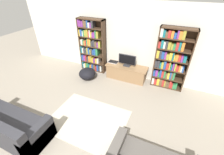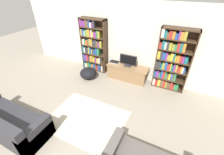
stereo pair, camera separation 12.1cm
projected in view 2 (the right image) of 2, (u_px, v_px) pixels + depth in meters
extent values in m
cube|color=silver|center=(130.00, 42.00, 5.11)|extent=(8.80, 0.06, 2.60)
cube|color=#422D1E|center=(83.00, 44.00, 5.79)|extent=(0.04, 0.30, 1.99)
cube|color=#422D1E|center=(106.00, 48.00, 5.43)|extent=(0.04, 0.30, 1.99)
cube|color=#422D1E|center=(96.00, 45.00, 5.71)|extent=(1.01, 0.04, 1.99)
cube|color=#422D1E|center=(92.00, 19.00, 5.08)|extent=(1.01, 0.30, 0.04)
cube|color=#422D1E|center=(96.00, 69.00, 6.15)|extent=(0.97, 0.30, 0.04)
cube|color=#196B75|center=(86.00, 63.00, 6.22)|extent=(0.05, 0.24, 0.26)
cube|color=silver|center=(87.00, 64.00, 6.22)|extent=(0.07, 0.24, 0.18)
cube|color=#9E9333|center=(89.00, 64.00, 6.19)|extent=(0.05, 0.24, 0.21)
cube|color=#2D7F47|center=(90.00, 65.00, 6.17)|extent=(0.04, 0.24, 0.22)
cube|color=#2D7F47|center=(91.00, 65.00, 6.14)|extent=(0.05, 0.24, 0.24)
cube|color=#196B75|center=(92.00, 65.00, 6.13)|extent=(0.05, 0.24, 0.21)
cube|color=orange|center=(93.00, 66.00, 6.11)|extent=(0.08, 0.24, 0.18)
cube|color=#234C99|center=(95.00, 66.00, 6.07)|extent=(0.08, 0.24, 0.22)
cube|color=brown|center=(97.00, 66.00, 6.04)|extent=(0.07, 0.24, 0.23)
cube|color=#B72D28|center=(99.00, 67.00, 6.03)|extent=(0.07, 0.24, 0.17)
cube|color=#234C99|center=(100.00, 67.00, 5.98)|extent=(0.08, 0.24, 0.24)
cube|color=#333338|center=(102.00, 67.00, 5.95)|extent=(0.06, 0.24, 0.24)
cube|color=silver|center=(103.00, 68.00, 5.93)|extent=(0.06, 0.24, 0.23)
cube|color=#422D1E|center=(95.00, 61.00, 5.97)|extent=(0.97, 0.30, 0.04)
cube|color=#234C99|center=(86.00, 56.00, 6.04)|extent=(0.07, 0.24, 0.23)
cube|color=#7F338C|center=(87.00, 57.00, 6.01)|extent=(0.08, 0.24, 0.22)
cube|color=#B72D28|center=(89.00, 57.00, 5.98)|extent=(0.05, 0.24, 0.23)
cube|color=#333338|center=(91.00, 58.00, 5.97)|extent=(0.07, 0.24, 0.19)
cube|color=orange|center=(92.00, 58.00, 5.93)|extent=(0.07, 0.24, 0.24)
cube|color=#9E9333|center=(94.00, 58.00, 5.90)|extent=(0.05, 0.24, 0.25)
cube|color=gold|center=(95.00, 59.00, 5.89)|extent=(0.07, 0.24, 0.18)
cube|color=#7F338C|center=(97.00, 60.00, 5.86)|extent=(0.07, 0.24, 0.17)
cube|color=gold|center=(99.00, 60.00, 5.83)|extent=(0.07, 0.24, 0.17)
cube|color=silver|center=(100.00, 60.00, 5.80)|extent=(0.07, 0.24, 0.20)
cube|color=#422D1E|center=(95.00, 54.00, 5.78)|extent=(0.97, 0.30, 0.04)
cube|color=#196B75|center=(85.00, 48.00, 5.86)|extent=(0.06, 0.24, 0.25)
cube|color=silver|center=(86.00, 49.00, 5.85)|extent=(0.05, 0.24, 0.19)
cube|color=#333338|center=(87.00, 49.00, 5.82)|extent=(0.06, 0.24, 0.24)
cube|color=#333338|center=(89.00, 50.00, 5.80)|extent=(0.06, 0.24, 0.20)
cube|color=#9E9333|center=(90.00, 50.00, 5.76)|extent=(0.05, 0.24, 0.24)
cube|color=#234C99|center=(92.00, 50.00, 5.74)|extent=(0.07, 0.24, 0.23)
cube|color=#9E9333|center=(93.00, 51.00, 5.73)|extent=(0.05, 0.24, 0.18)
cube|color=#333338|center=(95.00, 51.00, 5.70)|extent=(0.06, 0.24, 0.22)
cube|color=#234C99|center=(96.00, 51.00, 5.68)|extent=(0.05, 0.24, 0.20)
cube|color=#234C99|center=(97.00, 51.00, 5.64)|extent=(0.07, 0.24, 0.25)
cube|color=#2D7F47|center=(99.00, 51.00, 5.61)|extent=(0.08, 0.24, 0.26)
cube|color=#422D1E|center=(94.00, 45.00, 5.60)|extent=(0.97, 0.30, 0.04)
cube|color=brown|center=(84.00, 41.00, 5.70)|extent=(0.04, 0.24, 0.19)
cube|color=silver|center=(85.00, 41.00, 5.67)|extent=(0.07, 0.24, 0.19)
cube|color=#2D7F47|center=(86.00, 42.00, 5.66)|extent=(0.04, 0.24, 0.17)
cube|color=orange|center=(88.00, 42.00, 5.64)|extent=(0.06, 0.24, 0.16)
cube|color=#B72D28|center=(89.00, 42.00, 5.61)|extent=(0.04, 0.24, 0.18)
cube|color=#2D7F47|center=(90.00, 42.00, 5.58)|extent=(0.05, 0.24, 0.23)
cube|color=orange|center=(91.00, 42.00, 5.55)|extent=(0.07, 0.24, 0.25)
cube|color=gold|center=(93.00, 42.00, 5.53)|extent=(0.04, 0.24, 0.24)
cube|color=#333338|center=(95.00, 43.00, 5.52)|extent=(0.07, 0.24, 0.18)
cube|color=#333338|center=(96.00, 43.00, 5.47)|extent=(0.08, 0.24, 0.24)
cube|color=brown|center=(98.00, 44.00, 5.46)|extent=(0.08, 0.24, 0.19)
cube|color=#7F338C|center=(100.00, 44.00, 5.43)|extent=(0.05, 0.24, 0.17)
cube|color=#9E9333|center=(102.00, 44.00, 5.39)|extent=(0.08, 0.24, 0.22)
cube|color=#422D1E|center=(94.00, 37.00, 5.42)|extent=(0.97, 0.30, 0.04)
cube|color=gold|center=(83.00, 32.00, 5.51)|extent=(0.05, 0.24, 0.22)
cube|color=#234C99|center=(84.00, 32.00, 5.48)|extent=(0.08, 0.24, 0.23)
cube|color=silver|center=(86.00, 33.00, 5.47)|extent=(0.04, 0.24, 0.18)
cube|color=#2D7F47|center=(87.00, 32.00, 5.44)|extent=(0.04, 0.24, 0.22)
cube|color=#9E9333|center=(88.00, 33.00, 5.41)|extent=(0.08, 0.24, 0.23)
cube|color=#9E9333|center=(90.00, 32.00, 5.37)|extent=(0.06, 0.24, 0.26)
cube|color=#B72D28|center=(92.00, 33.00, 5.37)|extent=(0.04, 0.24, 0.20)
cube|color=silver|center=(93.00, 33.00, 5.34)|extent=(0.04, 0.24, 0.25)
cube|color=gold|center=(94.00, 34.00, 5.34)|extent=(0.05, 0.24, 0.18)
cube|color=#7F338C|center=(95.00, 34.00, 5.32)|extent=(0.05, 0.24, 0.17)
cube|color=#7F338C|center=(97.00, 34.00, 5.29)|extent=(0.06, 0.24, 0.19)
cube|color=#2D7F47|center=(98.00, 34.00, 5.25)|extent=(0.04, 0.24, 0.26)
cube|color=#9E9333|center=(100.00, 34.00, 5.23)|extent=(0.08, 0.24, 0.23)
cube|color=#422D1E|center=(93.00, 27.00, 5.24)|extent=(0.97, 0.30, 0.04)
cube|color=#7F338C|center=(82.00, 22.00, 5.32)|extent=(0.05, 0.24, 0.24)
cube|color=#7F338C|center=(83.00, 23.00, 5.30)|extent=(0.07, 0.24, 0.20)
cube|color=#7F338C|center=(85.00, 23.00, 5.27)|extent=(0.07, 0.24, 0.19)
cube|color=brown|center=(87.00, 23.00, 5.23)|extent=(0.04, 0.24, 0.25)
cube|color=brown|center=(89.00, 23.00, 5.22)|extent=(0.08, 0.24, 0.22)
cube|color=#234C99|center=(90.00, 23.00, 5.19)|extent=(0.05, 0.24, 0.24)
cube|color=silver|center=(92.00, 24.00, 5.18)|extent=(0.07, 0.24, 0.17)
cube|color=#7F338C|center=(93.00, 25.00, 5.16)|extent=(0.05, 0.24, 0.17)
cube|color=#333338|center=(95.00, 24.00, 5.11)|extent=(0.07, 0.24, 0.25)
cube|color=#422D1E|center=(157.00, 58.00, 4.75)|extent=(0.04, 0.30, 1.99)
cube|color=#422D1E|center=(190.00, 64.00, 4.40)|extent=(0.04, 0.30, 1.99)
cube|color=#422D1E|center=(174.00, 59.00, 4.67)|extent=(1.01, 0.04, 1.99)
cube|color=#422D1E|center=(181.00, 29.00, 4.04)|extent=(1.01, 0.30, 0.04)
cube|color=#422D1E|center=(167.00, 87.00, 5.11)|extent=(0.97, 0.30, 0.04)
cube|color=silver|center=(154.00, 80.00, 5.19)|extent=(0.07, 0.24, 0.23)
cube|color=#B72D28|center=(157.00, 81.00, 5.16)|extent=(0.08, 0.24, 0.20)
cube|color=gold|center=(159.00, 81.00, 5.12)|extent=(0.08, 0.24, 0.24)
cube|color=brown|center=(162.00, 82.00, 5.08)|extent=(0.08, 0.24, 0.25)
cube|color=#B72D28|center=(164.00, 83.00, 5.06)|extent=(0.06, 0.24, 0.24)
cube|color=#9E9333|center=(166.00, 83.00, 5.04)|extent=(0.04, 0.24, 0.22)
cube|color=brown|center=(168.00, 84.00, 5.03)|extent=(0.06, 0.24, 0.20)
cube|color=brown|center=(170.00, 85.00, 5.01)|extent=(0.04, 0.24, 0.19)
cube|color=#B72D28|center=(172.00, 84.00, 4.97)|extent=(0.06, 0.24, 0.25)
cube|color=#B72D28|center=(173.00, 86.00, 4.97)|extent=(0.05, 0.24, 0.16)
cube|color=#2D7F47|center=(175.00, 86.00, 4.95)|extent=(0.08, 0.24, 0.17)
cube|color=#2D7F47|center=(177.00, 86.00, 4.91)|extent=(0.04, 0.24, 0.21)
cube|color=#422D1E|center=(169.00, 78.00, 4.93)|extent=(0.97, 0.30, 0.04)
cube|color=#234C99|center=(156.00, 73.00, 5.02)|extent=(0.06, 0.24, 0.19)
cube|color=#7F338C|center=(158.00, 73.00, 4.98)|extent=(0.08, 0.24, 0.21)
cube|color=#2D7F47|center=(160.00, 74.00, 4.97)|extent=(0.04, 0.24, 0.16)
cube|color=#234C99|center=(162.00, 73.00, 4.92)|extent=(0.06, 0.24, 0.26)
cube|color=#B72D28|center=(164.00, 74.00, 4.91)|extent=(0.07, 0.24, 0.22)
cube|color=#2D7F47|center=(166.00, 74.00, 4.88)|extent=(0.05, 0.24, 0.24)
cube|color=brown|center=(168.00, 76.00, 4.88)|extent=(0.05, 0.24, 0.17)
cube|color=gold|center=(170.00, 76.00, 4.85)|extent=(0.07, 0.24, 0.20)
cube|color=#234C99|center=(172.00, 76.00, 4.81)|extent=(0.04, 0.24, 0.24)
cube|color=brown|center=(173.00, 76.00, 4.80)|extent=(0.04, 0.24, 0.23)
cube|color=#2D7F47|center=(175.00, 76.00, 4.77)|extent=(0.06, 0.24, 0.25)
cube|color=#422D1E|center=(171.00, 70.00, 4.75)|extent=(0.97, 0.30, 0.04)
cube|color=#333338|center=(158.00, 64.00, 4.82)|extent=(0.07, 0.24, 0.22)
cube|color=#333338|center=(160.00, 64.00, 4.79)|extent=(0.07, 0.24, 0.24)
cube|color=#196B75|center=(162.00, 65.00, 4.79)|extent=(0.04, 0.24, 0.17)
cube|color=#9E9333|center=(164.00, 65.00, 4.75)|extent=(0.07, 0.24, 0.21)
cube|color=#234C99|center=(166.00, 65.00, 4.71)|extent=(0.07, 0.24, 0.26)
cube|color=#B72D28|center=(169.00, 66.00, 4.70)|extent=(0.08, 0.24, 0.20)
cube|color=#9E9333|center=(171.00, 66.00, 4.66)|extent=(0.04, 0.24, 0.25)
cube|color=#196B75|center=(173.00, 67.00, 4.66)|extent=(0.04, 0.24, 0.18)
cube|color=#7F338C|center=(175.00, 67.00, 4.63)|extent=(0.05, 0.24, 0.23)
cube|color=#9E9333|center=(177.00, 67.00, 4.61)|extent=(0.05, 0.24, 0.23)
cube|color=#B72D28|center=(179.00, 69.00, 4.60)|extent=(0.06, 0.24, 0.16)
cube|color=orange|center=(181.00, 69.00, 4.57)|extent=(0.05, 0.24, 0.18)
cube|color=silver|center=(183.00, 70.00, 4.56)|extent=(0.04, 0.24, 0.16)
cube|color=#234C99|center=(184.00, 70.00, 4.54)|extent=(0.04, 0.24, 0.17)
cube|color=#422D1E|center=(173.00, 60.00, 4.57)|extent=(0.97, 0.30, 0.04)
cube|color=gold|center=(160.00, 54.00, 4.64)|extent=(0.08, 0.24, 0.24)
cube|color=#333338|center=(162.00, 54.00, 4.60)|extent=(0.06, 0.24, 0.25)
cube|color=#234C99|center=(165.00, 55.00, 4.59)|extent=(0.08, 0.24, 0.22)
cube|color=#7F338C|center=(167.00, 56.00, 4.56)|extent=(0.05, 0.24, 0.22)
cube|color=#9E9333|center=(169.00, 57.00, 4.55)|extent=(0.08, 0.24, 0.16)
cube|color=gold|center=(172.00, 56.00, 4.50)|extent=(0.08, 0.24, 0.22)
cube|color=#196B75|center=(175.00, 57.00, 4.47)|extent=(0.04, 0.24, 0.24)
cube|color=gold|center=(176.00, 58.00, 4.48)|extent=(0.04, 0.24, 0.16)
cube|color=orange|center=(178.00, 58.00, 4.45)|extent=(0.08, 0.24, 0.19)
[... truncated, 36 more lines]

